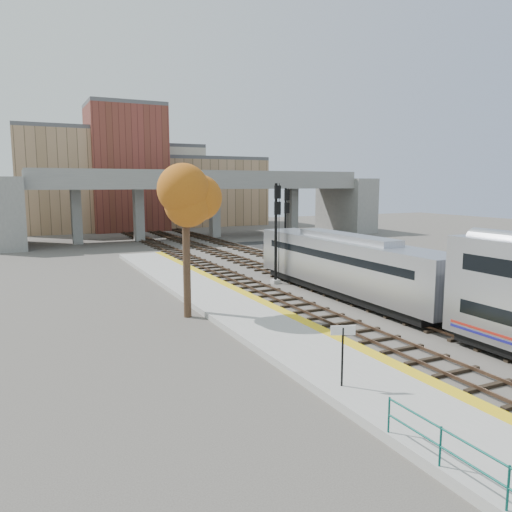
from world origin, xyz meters
name	(u,v)px	position (x,y,z in m)	size (l,w,h in m)	color
ground	(377,314)	(0.00, 0.00, 0.00)	(160.00, 160.00, 0.00)	#47423D
platform	(269,326)	(-7.25, 0.00, 0.17)	(4.50, 60.00, 0.35)	#9E9E99
yellow_strip	(300,319)	(-5.35, 0.00, 0.35)	(0.70, 60.00, 0.01)	yellow
tracks	(288,277)	(0.93, 12.50, 0.08)	(10.70, 95.00, 0.25)	black
overpass	(201,197)	(4.92, 45.00, 5.81)	(54.00, 12.00, 9.50)	slate
buildings_far	(140,183)	(1.26, 66.57, 7.88)	(43.00, 21.00, 20.60)	tan
parking_lot	(319,247)	(14.00, 28.00, 0.02)	(14.00, 18.00, 0.04)	black
locomotive	(346,264)	(1.00, 4.61, 2.28)	(3.02, 19.05, 4.10)	#A8AAB2
signal_mast_near	(276,233)	(-1.10, 10.76, 3.96)	(0.60, 0.64, 7.74)	#9E9E99
signal_mast_mid	(286,228)	(3.00, 16.64, 3.68)	(0.60, 0.64, 7.32)	#9E9E99
signal_mast_far	(184,224)	(-1.10, 33.87, 3.00)	(0.60, 0.64, 6.33)	#9E9E99
station_sign	(343,343)	(-8.63, -8.54, 1.98)	(0.85, 0.39, 2.27)	black
tree	(185,202)	(-10.34, 4.34, 6.70)	(3.60, 3.60, 9.03)	#382619
car_a	(309,246)	(11.25, 25.88, 0.61)	(1.34, 3.34, 1.14)	#99999E
car_b	(337,243)	(15.40, 26.33, 0.63)	(1.25, 3.58, 1.18)	#99999E
car_c	(338,239)	(18.92, 31.00, 0.57)	(1.48, 3.64, 1.06)	#99999E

